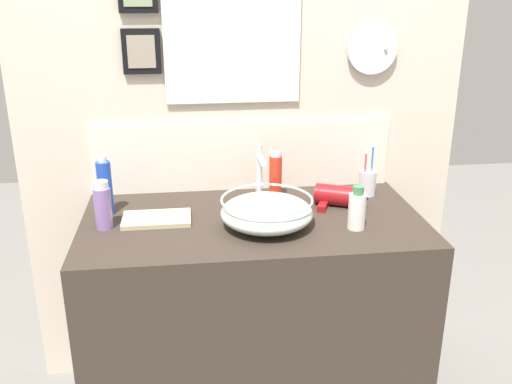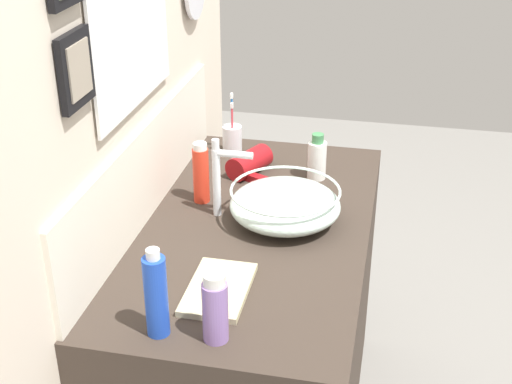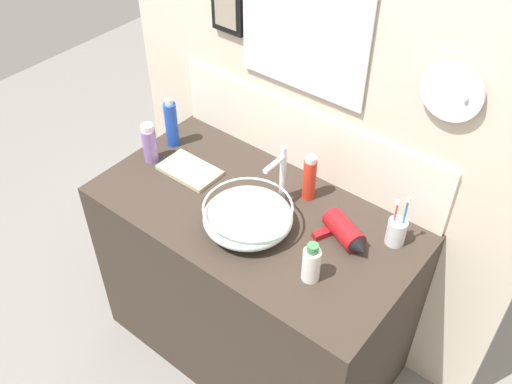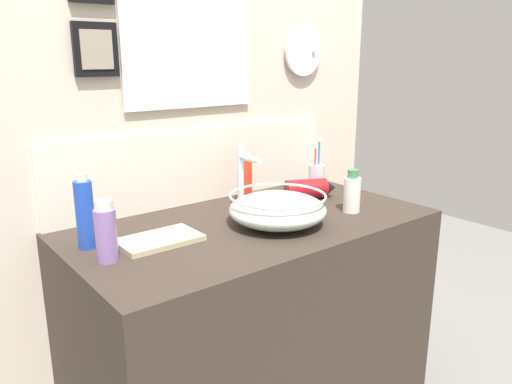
# 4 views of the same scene
# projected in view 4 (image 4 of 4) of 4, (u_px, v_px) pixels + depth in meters

# --- Properties ---
(vanity_counter) EXTENTS (1.21, 0.65, 0.84)m
(vanity_counter) POSITION_uv_depth(u_px,v_px,m) (253.00, 333.00, 1.78)
(vanity_counter) COLOR #382D26
(vanity_counter) RESTS_ON ground
(back_panel) EXTENTS (1.75, 0.10, 2.31)m
(back_panel) POSITION_uv_depth(u_px,v_px,m) (195.00, 115.00, 1.85)
(back_panel) COLOR beige
(back_panel) RESTS_ON ground
(glass_bowl_sink) EXTENTS (0.32, 0.32, 0.10)m
(glass_bowl_sink) POSITION_uv_depth(u_px,v_px,m) (278.00, 209.00, 1.62)
(glass_bowl_sink) COLOR silver
(glass_bowl_sink) RESTS_ON vanity_counter
(faucet) EXTENTS (0.02, 0.12, 0.24)m
(faucet) POSITION_uv_depth(u_px,v_px,m) (243.00, 174.00, 1.74)
(faucet) COLOR silver
(faucet) RESTS_ON vanity_counter
(hair_drier) EXTENTS (0.21, 0.15, 0.08)m
(hair_drier) POSITION_uv_depth(u_px,v_px,m) (310.00, 189.00, 1.92)
(hair_drier) COLOR maroon
(hair_drier) RESTS_ON vanity_counter
(toothbrush_cup) EXTENTS (0.07, 0.07, 0.21)m
(toothbrush_cup) POSITION_uv_depth(u_px,v_px,m) (316.00, 176.00, 2.08)
(toothbrush_cup) COLOR silver
(toothbrush_cup) RESTS_ON vanity_counter
(lotion_bottle) EXTENTS (0.05, 0.05, 0.22)m
(lotion_bottle) POSITION_uv_depth(u_px,v_px,m) (85.00, 213.00, 1.41)
(lotion_bottle) COLOR blue
(lotion_bottle) RESTS_ON vanity_counter
(shampoo_bottle) EXTENTS (0.06, 0.06, 0.15)m
(shampoo_bottle) POSITION_uv_depth(u_px,v_px,m) (352.00, 193.00, 1.75)
(shampoo_bottle) COLOR white
(shampoo_bottle) RESTS_ON vanity_counter
(soap_dispenser) EXTENTS (0.05, 0.05, 0.19)m
(soap_dispenser) POSITION_uv_depth(u_px,v_px,m) (245.00, 179.00, 1.85)
(soap_dispenser) COLOR red
(soap_dispenser) RESTS_ON vanity_counter
(spray_bottle) EXTENTS (0.06, 0.06, 0.17)m
(spray_bottle) POSITION_uv_depth(u_px,v_px,m) (106.00, 232.00, 1.32)
(spray_bottle) COLOR #8C6BB2
(spray_bottle) RESTS_ON vanity_counter
(hand_towel) EXTENTS (0.24, 0.15, 0.02)m
(hand_towel) POSITION_uv_depth(u_px,v_px,m) (159.00, 240.00, 1.48)
(hand_towel) COLOR tan
(hand_towel) RESTS_ON vanity_counter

